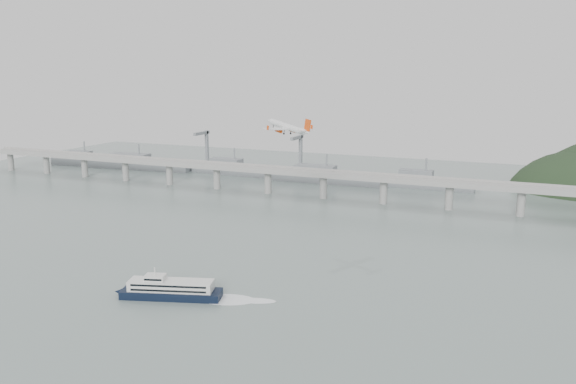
% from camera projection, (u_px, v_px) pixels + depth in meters
% --- Properties ---
extents(ground, '(900.00, 900.00, 0.00)m').
position_uv_depth(ground, '(243.00, 287.00, 269.18)').
color(ground, slate).
rests_on(ground, ground).
extents(bridge, '(800.00, 22.00, 23.90)m').
position_uv_depth(bridge, '(358.00, 180.00, 446.12)').
color(bridge, gray).
rests_on(bridge, ground).
extents(distant_fleet, '(453.00, 60.90, 40.00)m').
position_uv_depth(distant_fleet, '(228.00, 169.00, 565.99)').
color(distant_fleet, slate).
rests_on(distant_fleet, ground).
extents(ferry, '(73.52, 29.91, 14.25)m').
position_uv_depth(ferry, '(171.00, 290.00, 255.92)').
color(ferry, black).
rests_on(ferry, ground).
extents(airliner, '(35.95, 33.92, 10.52)m').
position_uv_depth(airliner, '(288.00, 127.00, 331.14)').
color(airliner, white).
rests_on(airliner, ground).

